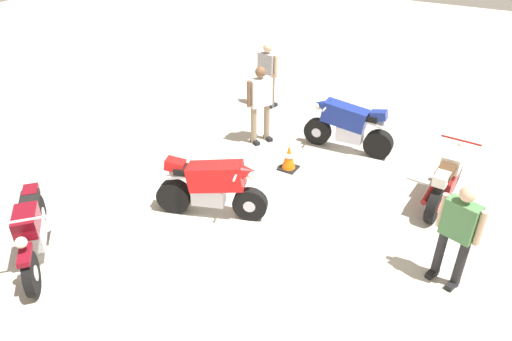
{
  "coord_description": "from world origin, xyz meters",
  "views": [
    {
      "loc": [
        5.03,
        3.2,
        4.96
      ],
      "look_at": [
        -0.89,
        -0.31,
        0.75
      ],
      "focal_mm": 32.83,
      "sensor_mm": 36.0,
      "label": 1
    }
  ],
  "objects_px": {
    "motorcycle_maroon_cruiser": "(33,231)",
    "motorcycle_cream_vintage": "(447,179)",
    "traffic_cone": "(289,158)",
    "motorcycle_blue_sportbike": "(348,125)",
    "person_in_white_shirt": "(260,100)",
    "motorcycle_red_sportbike": "(212,186)",
    "person_in_green_shirt": "(458,230)",
    "person_in_gray_shirt": "(267,71)"
  },
  "relations": [
    {
      "from": "motorcycle_cream_vintage",
      "to": "motorcycle_maroon_cruiser",
      "type": "bearing_deg",
      "value": 136.8
    },
    {
      "from": "motorcycle_maroon_cruiser",
      "to": "person_in_green_shirt",
      "type": "xyz_separation_m",
      "value": [
        -2.72,
        5.51,
        0.39
      ]
    },
    {
      "from": "person_in_gray_shirt",
      "to": "traffic_cone",
      "type": "xyz_separation_m",
      "value": [
        2.54,
        1.94,
        -0.68
      ]
    },
    {
      "from": "person_in_gray_shirt",
      "to": "traffic_cone",
      "type": "relative_size",
      "value": 3.13
    },
    {
      "from": "motorcycle_maroon_cruiser",
      "to": "traffic_cone",
      "type": "relative_size",
      "value": 3.08
    },
    {
      "from": "person_in_white_shirt",
      "to": "motorcycle_red_sportbike",
      "type": "bearing_deg",
      "value": -48.73
    },
    {
      "from": "motorcycle_cream_vintage",
      "to": "motorcycle_red_sportbike",
      "type": "distance_m",
      "value": 4.17
    },
    {
      "from": "motorcycle_red_sportbike",
      "to": "person_in_green_shirt",
      "type": "bearing_deg",
      "value": -14.06
    },
    {
      "from": "person_in_green_shirt",
      "to": "motorcycle_maroon_cruiser",
      "type": "bearing_deg",
      "value": -45.94
    },
    {
      "from": "motorcycle_blue_sportbike",
      "to": "person_in_green_shirt",
      "type": "height_order",
      "value": "person_in_green_shirt"
    },
    {
      "from": "traffic_cone",
      "to": "person_in_gray_shirt",
      "type": "bearing_deg",
      "value": -142.61
    },
    {
      "from": "motorcycle_cream_vintage",
      "to": "motorcycle_red_sportbike",
      "type": "bearing_deg",
      "value": 129.57
    },
    {
      "from": "motorcycle_cream_vintage",
      "to": "person_in_white_shirt",
      "type": "relative_size",
      "value": 1.13
    },
    {
      "from": "motorcycle_cream_vintage",
      "to": "motorcycle_red_sportbike",
      "type": "relative_size",
      "value": 1.03
    },
    {
      "from": "person_in_gray_shirt",
      "to": "person_in_green_shirt",
      "type": "bearing_deg",
      "value": -116.82
    },
    {
      "from": "motorcycle_blue_sportbike",
      "to": "person_in_white_shirt",
      "type": "bearing_deg",
      "value": 13.59
    },
    {
      "from": "motorcycle_maroon_cruiser",
      "to": "traffic_cone",
      "type": "height_order",
      "value": "motorcycle_maroon_cruiser"
    },
    {
      "from": "motorcycle_red_sportbike",
      "to": "motorcycle_blue_sportbike",
      "type": "relative_size",
      "value": 0.97
    },
    {
      "from": "person_in_green_shirt",
      "to": "traffic_cone",
      "type": "distance_m",
      "value": 3.83
    },
    {
      "from": "motorcycle_cream_vintage",
      "to": "person_in_gray_shirt",
      "type": "bearing_deg",
      "value": 69.87
    },
    {
      "from": "motorcycle_cream_vintage",
      "to": "traffic_cone",
      "type": "xyz_separation_m",
      "value": [
        0.39,
        -2.95,
        -0.23
      ]
    },
    {
      "from": "person_in_gray_shirt",
      "to": "motorcycle_red_sportbike",
      "type": "bearing_deg",
      "value": -150.69
    },
    {
      "from": "motorcycle_maroon_cruiser",
      "to": "motorcycle_cream_vintage",
      "type": "relative_size",
      "value": 0.83
    },
    {
      "from": "motorcycle_maroon_cruiser",
      "to": "person_in_gray_shirt",
      "type": "height_order",
      "value": "person_in_gray_shirt"
    },
    {
      "from": "motorcycle_red_sportbike",
      "to": "person_in_gray_shirt",
      "type": "distance_m",
      "value": 4.86
    },
    {
      "from": "motorcycle_red_sportbike",
      "to": "person_in_green_shirt",
      "type": "distance_m",
      "value": 3.88
    },
    {
      "from": "motorcycle_cream_vintage",
      "to": "person_in_green_shirt",
      "type": "distance_m",
      "value": 2.11
    },
    {
      "from": "person_in_gray_shirt",
      "to": "motorcycle_blue_sportbike",
      "type": "bearing_deg",
      "value": -103.15
    },
    {
      "from": "person_in_white_shirt",
      "to": "traffic_cone",
      "type": "xyz_separation_m",
      "value": [
        0.77,
        1.11,
        -0.74
      ]
    },
    {
      "from": "person_in_white_shirt",
      "to": "traffic_cone",
      "type": "distance_m",
      "value": 1.54
    },
    {
      "from": "motorcycle_red_sportbike",
      "to": "motorcycle_blue_sportbike",
      "type": "height_order",
      "value": "same"
    },
    {
      "from": "motorcycle_maroon_cruiser",
      "to": "person_in_white_shirt",
      "type": "xyz_separation_m",
      "value": [
        -5.11,
        0.98,
        0.48
      ]
    },
    {
      "from": "motorcycle_cream_vintage",
      "to": "person_in_green_shirt",
      "type": "xyz_separation_m",
      "value": [
        2.02,
        0.46,
        0.42
      ]
    },
    {
      "from": "motorcycle_red_sportbike",
      "to": "person_in_green_shirt",
      "type": "relative_size",
      "value": 1.17
    },
    {
      "from": "motorcycle_red_sportbike",
      "to": "person_in_green_shirt",
      "type": "height_order",
      "value": "person_in_green_shirt"
    },
    {
      "from": "person_in_green_shirt",
      "to": "traffic_cone",
      "type": "xyz_separation_m",
      "value": [
        -1.63,
        -3.41,
        -0.65
      ]
    },
    {
      "from": "person_in_green_shirt",
      "to": "traffic_cone",
      "type": "relative_size",
      "value": 3.05
    },
    {
      "from": "motorcycle_cream_vintage",
      "to": "motorcycle_blue_sportbike",
      "type": "height_order",
      "value": "motorcycle_blue_sportbike"
    },
    {
      "from": "traffic_cone",
      "to": "person_in_green_shirt",
      "type": "bearing_deg",
      "value": 64.49
    },
    {
      "from": "motorcycle_blue_sportbike",
      "to": "person_in_gray_shirt",
      "type": "relative_size",
      "value": 1.18
    },
    {
      "from": "motorcycle_red_sportbike",
      "to": "person_in_gray_shirt",
      "type": "relative_size",
      "value": 1.14
    },
    {
      "from": "traffic_cone",
      "to": "motorcycle_blue_sportbike",
      "type": "bearing_deg",
      "value": 152.39
    }
  ]
}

